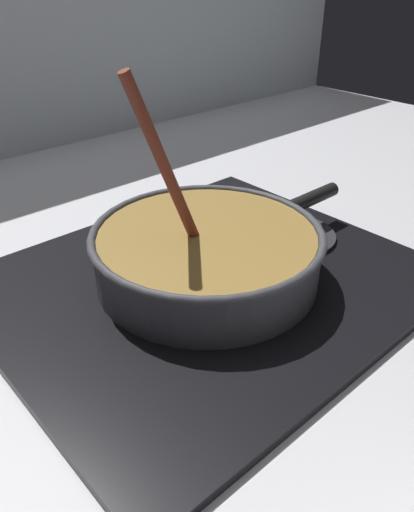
# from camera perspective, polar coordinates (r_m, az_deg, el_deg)

# --- Properties ---
(ground) EXTENTS (2.40, 1.60, 0.04)m
(ground) POSITION_cam_1_polar(r_m,az_deg,el_deg) (0.59, 1.19, -12.30)
(ground) COLOR #B7B7BC
(hob_plate) EXTENTS (0.56, 0.48, 0.01)m
(hob_plate) POSITION_cam_1_polar(r_m,az_deg,el_deg) (0.68, 0.00, -2.86)
(hob_plate) COLOR black
(hob_plate) RESTS_ON ground
(burner_ring) EXTENTS (0.19, 0.19, 0.01)m
(burner_ring) POSITION_cam_1_polar(r_m,az_deg,el_deg) (0.68, 0.00, -2.16)
(burner_ring) COLOR #592D0C
(burner_ring) RESTS_ON hob_plate
(spare_burner) EXTENTS (0.14, 0.14, 0.01)m
(spare_burner) POSITION_cam_1_polar(r_m,az_deg,el_deg) (0.79, 9.42, 2.40)
(spare_burner) COLOR #262628
(spare_burner) RESTS_ON hob_plate
(cooking_pan) EXTENTS (0.43, 0.31, 0.28)m
(cooking_pan) POSITION_cam_1_polar(r_m,az_deg,el_deg) (0.66, 0.04, 0.41)
(cooking_pan) COLOR #38383D
(cooking_pan) RESTS_ON hob_plate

